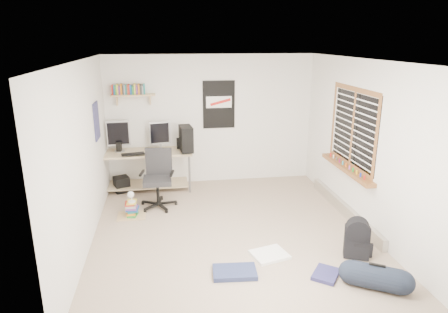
{
  "coord_description": "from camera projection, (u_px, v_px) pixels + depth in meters",
  "views": [
    {
      "loc": [
        -0.92,
        -5.35,
        2.78
      ],
      "look_at": [
        -0.05,
        0.29,
        1.09
      ],
      "focal_mm": 32.0,
      "sensor_mm": 36.0,
      "label": 1
    }
  ],
  "objects": [
    {
      "name": "floor",
      "position": [
        230.0,
        231.0,
        5.99
      ],
      "size": [
        4.0,
        4.5,
        0.01
      ],
      "primitive_type": "cube",
      "color": "gray",
      "rests_on": "ground"
    },
    {
      "name": "ceiling",
      "position": [
        231.0,
        60.0,
        5.28
      ],
      "size": [
        4.0,
        4.5,
        0.01
      ],
      "primitive_type": "cube",
      "color": "white",
      "rests_on": "ground"
    },
    {
      "name": "back_wall",
      "position": [
        211.0,
        120.0,
        7.77
      ],
      "size": [
        4.0,
        0.01,
        2.5
      ],
      "primitive_type": "cube",
      "color": "silver",
      "rests_on": "ground"
    },
    {
      "name": "left_wall",
      "position": [
        83.0,
        157.0,
        5.34
      ],
      "size": [
        0.01,
        4.5,
        2.5
      ],
      "primitive_type": "cube",
      "color": "silver",
      "rests_on": "ground"
    },
    {
      "name": "right_wall",
      "position": [
        363.0,
        145.0,
        5.93
      ],
      "size": [
        0.01,
        4.5,
        2.5
      ],
      "primitive_type": "cube",
      "color": "silver",
      "rests_on": "ground"
    },
    {
      "name": "desk",
      "position": [
        146.0,
        171.0,
        7.57
      ],
      "size": [
        1.8,
        0.97,
        0.78
      ],
      "primitive_type": "cube",
      "rotation": [
        0.0,
        0.0,
        0.13
      ],
      "color": "#C7AE8A",
      "rests_on": "floor"
    },
    {
      "name": "monitor_left",
      "position": [
        119.0,
        138.0,
        7.34
      ],
      "size": [
        0.43,
        0.13,
        0.46
      ],
      "primitive_type": "cube",
      "rotation": [
        0.0,
        0.0,
        0.07
      ],
      "color": "#A6A7AB",
      "rests_on": "desk"
    },
    {
      "name": "monitor_right",
      "position": [
        160.0,
        138.0,
        7.46
      ],
      "size": [
        0.39,
        0.18,
        0.42
      ],
      "primitive_type": "cube",
      "rotation": [
        0.0,
        0.0,
        0.22
      ],
      "color": "#9E9FA3",
      "rests_on": "desk"
    },
    {
      "name": "pc_tower",
      "position": [
        186.0,
        139.0,
        7.3
      ],
      "size": [
        0.25,
        0.46,
        0.46
      ],
      "primitive_type": "cube",
      "rotation": [
        0.0,
        0.0,
        0.1
      ],
      "color": "black",
      "rests_on": "desk"
    },
    {
      "name": "keyboard",
      "position": [
        133.0,
        154.0,
        7.12
      ],
      "size": [
        0.42,
        0.22,
        0.02
      ],
      "primitive_type": "cube",
      "rotation": [
        0.0,
        0.0,
        0.21
      ],
      "color": "black",
      "rests_on": "desk"
    },
    {
      "name": "speaker_left",
      "position": [
        119.0,
        147.0,
        7.32
      ],
      "size": [
        0.1,
        0.1,
        0.17
      ],
      "primitive_type": "cube",
      "rotation": [
        0.0,
        0.0,
        -0.21
      ],
      "color": "black",
      "rests_on": "desk"
    },
    {
      "name": "speaker_right",
      "position": [
        179.0,
        143.0,
        7.5
      ],
      "size": [
        0.1,
        0.1,
        0.2
      ],
      "primitive_type": "cube",
      "rotation": [
        0.0,
        0.0,
        -0.05
      ],
      "color": "black",
      "rests_on": "desk"
    },
    {
      "name": "office_chair",
      "position": [
        157.0,
        180.0,
        6.71
      ],
      "size": [
        0.75,
        0.75,
        1.0
      ],
      "primitive_type": "cube",
      "rotation": [
        0.0,
        0.0,
        -0.17
      ],
      "color": "#242326",
      "rests_on": "floor"
    },
    {
      "name": "wall_shelf",
      "position": [
        133.0,
        95.0,
        7.3
      ],
      "size": [
        0.8,
        0.22,
        0.24
      ],
      "primitive_type": "cube",
      "color": "tan",
      "rests_on": "back_wall"
    },
    {
      "name": "poster_back_wall",
      "position": [
        219.0,
        105.0,
        7.68
      ],
      "size": [
        0.62,
        0.03,
        0.92
      ],
      "primitive_type": "cube",
      "color": "black",
      "rests_on": "back_wall"
    },
    {
      "name": "poster_left_wall",
      "position": [
        97.0,
        121.0,
        6.41
      ],
      "size": [
        0.02,
        0.42,
        0.6
      ],
      "primitive_type": "cube",
      "color": "navy",
      "rests_on": "left_wall"
    },
    {
      "name": "window",
      "position": [
        352.0,
        128.0,
        6.15
      ],
      "size": [
        0.1,
        1.5,
        1.26
      ],
      "primitive_type": "cube",
      "color": "brown",
      "rests_on": "right_wall"
    },
    {
      "name": "baseboard_heater",
      "position": [
        345.0,
        209.0,
        6.53
      ],
      "size": [
        0.08,
        2.5,
        0.18
      ],
      "primitive_type": "cube",
      "color": "#B7B2A8",
      "rests_on": "floor"
    },
    {
      "name": "backpack",
      "position": [
        357.0,
        242.0,
        5.26
      ],
      "size": [
        0.39,
        0.36,
        0.42
      ],
      "primitive_type": "cube",
      "rotation": [
        0.0,
        0.0,
        -0.4
      ],
      "color": "black",
      "rests_on": "floor"
    },
    {
      "name": "duffel_bag",
      "position": [
        376.0,
        277.0,
        4.58
      ],
      "size": [
        0.39,
        0.39,
        0.56
      ],
      "primitive_type": "cylinder",
      "rotation": [
        0.0,
        0.0,
        -0.55
      ],
      "color": "black",
      "rests_on": "floor"
    },
    {
      "name": "tshirt",
      "position": [
        269.0,
        255.0,
        5.3
      ],
      "size": [
        0.53,
        0.48,
        0.04
      ],
      "primitive_type": "cube",
      "rotation": [
        0.0,
        0.0,
        0.26
      ],
      "color": "white",
      "rests_on": "floor"
    },
    {
      "name": "jeans_a",
      "position": [
        235.0,
        272.0,
        4.88
      ],
      "size": [
        0.56,
        0.38,
        0.06
      ],
      "primitive_type": "cube",
      "rotation": [
        0.0,
        0.0,
        -0.08
      ],
      "color": "navy",
      "rests_on": "floor"
    },
    {
      "name": "jeans_b",
      "position": [
        326.0,
        274.0,
        4.85
      ],
      "size": [
        0.44,
        0.46,
        0.05
      ],
      "primitive_type": "cube",
      "rotation": [
        0.0,
        0.0,
        0.92
      ],
      "color": "navy",
      "rests_on": "floor"
    },
    {
      "name": "book_stack",
      "position": [
        131.0,
        208.0,
        6.45
      ],
      "size": [
        0.47,
        0.41,
        0.28
      ],
      "primitive_type": "cube",
      "rotation": [
        0.0,
        0.0,
        -0.22
      ],
      "color": "olive",
      "rests_on": "floor"
    },
    {
      "name": "desk_lamp",
      "position": [
        131.0,
        195.0,
        6.37
      ],
      "size": [
        0.18,
        0.22,
        0.19
      ],
      "primitive_type": "cube",
      "rotation": [
        0.0,
        0.0,
        0.34
      ],
      "color": "white",
      "rests_on": "book_stack"
    },
    {
      "name": "subwoofer",
      "position": [
        122.0,
        184.0,
        7.51
      ],
      "size": [
        0.34,
        0.34,
        0.29
      ],
      "primitive_type": "cube",
      "rotation": [
        0.0,
        0.0,
        0.37
      ],
      "color": "black",
      "rests_on": "floor"
    }
  ]
}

